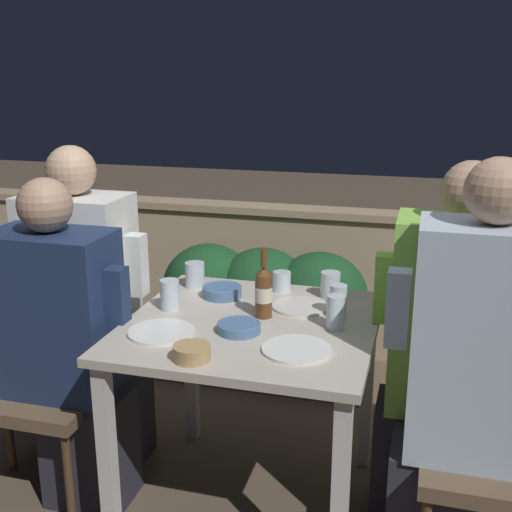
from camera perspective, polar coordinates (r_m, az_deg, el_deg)
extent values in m
plane|color=brown|center=(2.62, -0.40, -21.14)|extent=(16.00, 16.00, 0.00)
cube|color=tan|center=(3.70, 5.78, -2.51)|extent=(9.00, 0.14, 0.80)
cube|color=#9E8466|center=(3.59, 5.97, 3.86)|extent=(9.00, 0.18, 0.04)
cube|color=#BCB2A3|center=(2.25, -0.44, -6.20)|extent=(0.86, 0.85, 0.03)
cube|color=silver|center=(2.25, -13.03, -17.47)|extent=(0.05, 0.05, 0.71)
cube|color=silver|center=(2.04, 7.47, -20.95)|extent=(0.05, 0.05, 0.71)
cube|color=silver|center=(2.84, -5.79, -9.53)|extent=(0.05, 0.05, 0.71)
cube|color=silver|center=(2.68, 9.83, -11.32)|extent=(0.05, 0.05, 0.71)
cube|color=brown|center=(3.44, 0.60, -8.66)|extent=(1.08, 0.36, 0.28)
ellipsoid|color=#194723|center=(3.39, -4.23, -2.76)|extent=(0.48, 0.47, 0.46)
ellipsoid|color=#194723|center=(3.31, 0.62, -3.22)|extent=(0.48, 0.47, 0.46)
ellipsoid|color=#194723|center=(3.25, 5.68, -3.67)|extent=(0.48, 0.47, 0.46)
cube|color=brown|center=(2.58, -18.15, -11.47)|extent=(0.44, 0.44, 0.05)
cylinder|color=#47321E|center=(2.47, -16.27, -18.79)|extent=(0.03, 0.03, 0.40)
cylinder|color=#47321E|center=(2.92, -18.89, -13.07)|extent=(0.03, 0.03, 0.40)
cylinder|color=#47321E|center=(2.74, -11.99, -14.57)|extent=(0.03, 0.03, 0.40)
cube|color=#282833|center=(2.60, -14.48, -16.01)|extent=(0.30, 0.23, 0.45)
cube|color=navy|center=(2.42, -17.43, -4.89)|extent=(0.43, 0.26, 0.60)
cube|color=navy|center=(2.27, -12.24, -3.93)|extent=(0.07, 0.07, 0.24)
sphere|color=tan|center=(2.31, -18.26, 4.32)|extent=(0.19, 0.19, 0.19)
cube|color=brown|center=(2.80, -16.08, -8.99)|extent=(0.44, 0.44, 0.05)
cube|color=brown|center=(2.81, -19.98, -3.18)|extent=(0.06, 0.44, 0.51)
cylinder|color=#47321E|center=(2.87, -21.14, -13.94)|extent=(0.03, 0.03, 0.40)
cylinder|color=#47321E|center=(2.68, -14.22, -15.60)|extent=(0.03, 0.03, 0.40)
cylinder|color=#47321E|center=(3.14, -16.98, -10.76)|extent=(0.03, 0.03, 0.40)
cylinder|color=#47321E|center=(2.97, -10.53, -11.97)|extent=(0.03, 0.03, 0.40)
cube|color=#282833|center=(2.82, -12.71, -13.18)|extent=(0.29, 0.23, 0.45)
cube|color=white|center=(2.64, -15.39, -2.03)|extent=(0.41, 0.26, 0.68)
cube|color=white|center=(2.50, -10.58, -0.78)|extent=(0.07, 0.07, 0.24)
sphere|color=tan|center=(2.54, -16.13, 7.32)|extent=(0.19, 0.19, 0.19)
cube|color=brown|center=(2.21, 20.37, -16.79)|extent=(0.44, 0.44, 0.05)
cylinder|color=#47321E|center=(2.48, 14.84, -18.49)|extent=(0.03, 0.03, 0.40)
cube|color=#282833|center=(2.31, 15.37, -20.71)|extent=(0.28, 0.23, 0.45)
cube|color=silver|center=(2.02, 19.47, -7.40)|extent=(0.41, 0.26, 0.73)
cube|color=silver|center=(1.98, 12.49, -4.57)|extent=(0.07, 0.07, 0.24)
sphere|color=tan|center=(1.89, 20.78, 5.43)|extent=(0.19, 0.19, 0.19)
cube|color=brown|center=(2.43, 18.54, -13.39)|extent=(0.44, 0.44, 0.05)
cylinder|color=#47321E|center=(2.38, 13.32, -20.04)|extent=(0.03, 0.03, 0.40)
cylinder|color=#47321E|center=(2.70, 13.71, -15.27)|extent=(0.03, 0.03, 0.40)
cube|color=#282833|center=(2.52, 14.10, -17.07)|extent=(0.31, 0.23, 0.45)
cube|color=#8CCC4C|center=(2.27, 17.60, -5.25)|extent=(0.44, 0.26, 0.68)
cube|color=#8CCC4C|center=(2.24, 11.40, -2.83)|extent=(0.07, 0.07, 0.24)
sphere|color=tan|center=(2.15, 18.59, 5.57)|extent=(0.19, 0.19, 0.19)
cylinder|color=brown|center=(2.26, 0.68, -3.58)|extent=(0.06, 0.06, 0.16)
cylinder|color=beige|center=(2.25, 0.68, -3.39)|extent=(0.06, 0.06, 0.05)
cone|color=brown|center=(2.23, 0.69, -1.33)|extent=(0.06, 0.06, 0.03)
cylinder|color=brown|center=(2.21, 0.69, -0.15)|extent=(0.02, 0.02, 0.07)
cylinder|color=silver|center=(2.37, 3.94, -4.50)|extent=(0.21, 0.21, 0.01)
cylinder|color=white|center=(2.02, 3.62, -8.27)|extent=(0.22, 0.22, 0.01)
cylinder|color=white|center=(2.17, -8.41, -6.69)|extent=(0.22, 0.22, 0.01)
cylinder|color=#4C709E|center=(2.48, -3.04, -3.17)|extent=(0.15, 0.15, 0.04)
torus|color=#4C709E|center=(2.47, -3.04, -2.82)|extent=(0.15, 0.15, 0.01)
cylinder|color=tan|center=(1.96, -5.73, -8.53)|extent=(0.12, 0.12, 0.05)
torus|color=tan|center=(1.96, -5.75, -8.02)|extent=(0.12, 0.12, 0.01)
cylinder|color=#4C709E|center=(2.15, -1.53, -6.37)|extent=(0.15, 0.15, 0.03)
torus|color=#4C709E|center=(2.15, -1.53, -6.08)|extent=(0.15, 0.15, 0.01)
cylinder|color=silver|center=(2.54, 2.31, -2.26)|extent=(0.07, 0.07, 0.08)
cylinder|color=silver|center=(2.28, 7.31, -3.99)|extent=(0.06, 0.06, 0.12)
cylinder|color=silver|center=(2.47, 6.63, -2.56)|extent=(0.08, 0.08, 0.10)
cylinder|color=silver|center=(2.18, 7.09, -4.98)|extent=(0.06, 0.06, 0.12)
cylinder|color=silver|center=(2.58, -5.45, -1.69)|extent=(0.08, 0.08, 0.10)
cylinder|color=silver|center=(2.35, -7.68, -3.44)|extent=(0.07, 0.07, 0.11)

